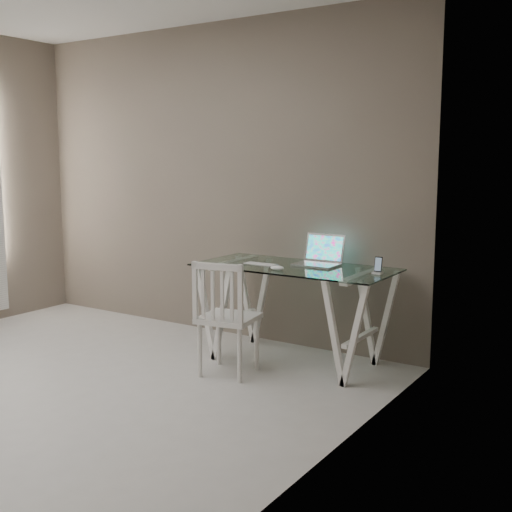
{
  "coord_description": "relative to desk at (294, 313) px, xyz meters",
  "views": [
    {
      "loc": [
        3.42,
        -2.31,
        1.54
      ],
      "look_at": [
        0.92,
        1.53,
        0.85
      ],
      "focal_mm": 45.0,
      "sensor_mm": 36.0,
      "label": 1
    }
  ],
  "objects": [
    {
      "name": "desk",
      "position": [
        0.0,
        0.0,
        0.0
      ],
      "size": [
        1.5,
        0.7,
        0.75
      ],
      "color": "silver",
      "rests_on": "ground"
    },
    {
      "name": "chair",
      "position": [
        -0.25,
        -0.55,
        0.08
      ],
      "size": [
        0.45,
        0.45,
        0.84
      ],
      "rotation": [
        0.0,
        0.0,
        0.18
      ],
      "color": "silver",
      "rests_on": "ground"
    },
    {
      "name": "laptop",
      "position": [
        0.12,
        0.17,
        0.42
      ],
      "size": [
        0.33,
        0.29,
        0.23
      ],
      "color": "#B9B9BE",
      "rests_on": "desk"
    },
    {
      "name": "keyboard",
      "position": [
        -0.26,
        -0.08,
        0.37
      ],
      "size": [
        0.26,
        0.11,
        0.01
      ],
      "primitive_type": "cube",
      "color": "silver",
      "rests_on": "desk"
    },
    {
      "name": "mouse",
      "position": [
        -0.02,
        -0.22,
        0.38
      ],
      "size": [
        0.11,
        0.06,
        0.03
      ],
      "primitive_type": "ellipsoid",
      "color": "white",
      "rests_on": "desk"
    },
    {
      "name": "phone_dock",
      "position": [
        0.65,
        0.04,
        0.4
      ],
      "size": [
        0.06,
        0.06,
        0.12
      ],
      "color": "white",
      "rests_on": "desk"
    }
  ]
}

